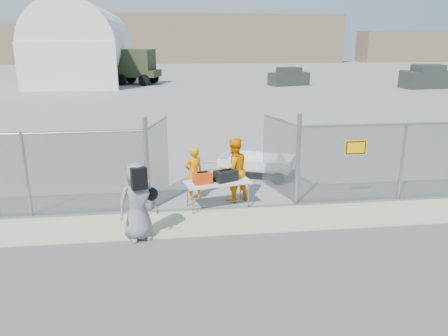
{
  "coord_description": "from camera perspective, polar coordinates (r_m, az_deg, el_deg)",
  "views": [
    {
      "loc": [
        -1.38,
        -8.97,
        4.36
      ],
      "look_at": [
        0.0,
        2.0,
        1.1
      ],
      "focal_mm": 35.0,
      "sensor_mm": 36.0,
      "label": 1
    }
  ],
  "objects": [
    {
      "name": "ground",
      "position": [
        10.07,
        1.44,
        -9.23
      ],
      "size": [
        160.0,
        160.0,
        0.0
      ],
      "primitive_type": "plane",
      "color": "#545454"
    },
    {
      "name": "tarmac_inside",
      "position": [
        51.18,
        -5.71,
        11.47
      ],
      "size": [
        160.0,
        80.0,
        0.01
      ],
      "primitive_type": "cube",
      "color": "gray",
      "rests_on": "ground"
    },
    {
      "name": "dirt_strip",
      "position": [
        10.97,
        0.66,
        -6.96
      ],
      "size": [
        44.0,
        1.6,
        0.01
      ],
      "primitive_type": "cube",
      "color": "#C5BB91",
      "rests_on": "ground"
    },
    {
      "name": "distant_hills",
      "position": [
        87.21,
        -3.1,
        16.5
      ],
      "size": [
        140.0,
        6.0,
        9.0
      ],
      "primitive_type": null,
      "color": "#7F684F",
      "rests_on": "ground"
    },
    {
      "name": "chain_link_fence",
      "position": [
        11.53,
        0.0,
        0.0
      ],
      "size": [
        40.0,
        0.2,
        2.2
      ],
      "primitive_type": null,
      "color": "gray",
      "rests_on": "ground"
    },
    {
      "name": "quonset_hangar",
      "position": [
        49.73,
        -17.79,
        15.27
      ],
      "size": [
        9.0,
        18.0,
        8.0
      ],
      "primitive_type": null,
      "color": "white",
      "rests_on": "ground"
    },
    {
      "name": "folding_table",
      "position": [
        11.75,
        -0.83,
        -3.45
      ],
      "size": [
        1.84,
        1.07,
        0.74
      ],
      "primitive_type": null,
      "rotation": [
        0.0,
        0.0,
        0.21
      ],
      "color": "silver",
      "rests_on": "ground"
    },
    {
      "name": "orange_bag",
      "position": [
        11.43,
        -2.83,
        -1.32
      ],
      "size": [
        0.52,
        0.41,
        0.29
      ],
      "primitive_type": "cube",
      "rotation": [
        0.0,
        0.0,
        0.22
      ],
      "color": "#E33F09",
      "rests_on": "folding_table"
    },
    {
      "name": "black_duffel",
      "position": [
        11.62,
        0.24,
        -1.01
      ],
      "size": [
        0.69,
        0.58,
        0.29
      ],
      "primitive_type": "cube",
      "rotation": [
        0.0,
        0.0,
        0.46
      ],
      "color": "black",
      "rests_on": "folding_table"
    },
    {
      "name": "security_worker_left",
      "position": [
        12.24,
        -3.98,
        -0.72
      ],
      "size": [
        0.66,
        0.55,
        1.52
      ],
      "primitive_type": "imported",
      "rotation": [
        0.0,
        0.0,
        3.54
      ],
      "color": "#FF8D00",
      "rests_on": "ground"
    },
    {
      "name": "security_worker_right",
      "position": [
        12.06,
        1.26,
        -0.25
      ],
      "size": [
        1.07,
        0.97,
        1.8
      ],
      "primitive_type": "imported",
      "rotation": [
        0.0,
        0.0,
        3.54
      ],
      "color": "#FF8D00",
      "rests_on": "ground"
    },
    {
      "name": "visitor",
      "position": [
        9.94,
        -11.21,
        -4.3
      ],
      "size": [
        1.02,
        0.84,
        1.8
      ],
      "primitive_type": "imported",
      "rotation": [
        0.0,
        0.0,
        0.35
      ],
      "color": "gray",
      "rests_on": "ground"
    },
    {
      "name": "utility_trailer",
      "position": [
        14.39,
        4.32,
        0.26
      ],
      "size": [
        3.39,
        2.66,
        0.73
      ],
      "primitive_type": null,
      "rotation": [
        0.0,
        0.0,
        -0.42
      ],
      "color": "silver",
      "rests_on": "ground"
    },
    {
      "name": "military_truck",
      "position": [
        46.24,
        -13.03,
        12.74
      ],
      "size": [
        7.66,
        4.62,
        3.43
      ],
      "primitive_type": null,
      "rotation": [
        0.0,
        0.0,
        -0.29
      ],
      "color": "#2E351E",
      "rests_on": "ground"
    },
    {
      "name": "parked_vehicle_near",
      "position": [
        44.21,
        8.46,
        11.72
      ],
      "size": [
        4.16,
        2.74,
        1.73
      ],
      "primitive_type": null,
      "rotation": [
        0.0,
        0.0,
        0.29
      ],
      "color": "#313431",
      "rests_on": "ground"
    },
    {
      "name": "parked_vehicle_mid",
      "position": [
        46.2,
        25.06,
        10.81
      ],
      "size": [
        5.0,
        3.23,
        2.09
      ],
      "primitive_type": null,
      "rotation": [
        0.0,
        0.0,
        -0.27
      ],
      "color": "#313431",
      "rests_on": "ground"
    },
    {
      "name": "parked_vehicle_far",
      "position": [
        45.27,
        25.01,
        10.73
      ],
      "size": [
        4.79,
        2.52,
        2.08
      ],
      "primitive_type": null,
      "rotation": [
        0.0,
        0.0,
        0.1
      ],
      "color": "#313431",
      "rests_on": "ground"
    }
  ]
}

